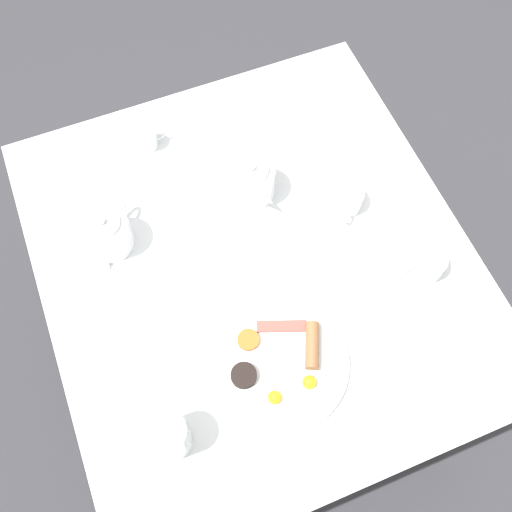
# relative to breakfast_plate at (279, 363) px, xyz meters

# --- Properties ---
(ground_plane) EXTENTS (8.00, 8.00, 0.00)m
(ground_plane) POSITION_rel_breakfast_plate_xyz_m (0.05, 0.25, -0.79)
(ground_plane) COLOR #333338
(table) EXTENTS (0.97, 1.08, 0.78)m
(table) POSITION_rel_breakfast_plate_xyz_m (0.05, 0.25, -0.08)
(table) COLOR silver
(table) RESTS_ON ground_plane
(breakfast_plate) EXTENTS (0.30, 0.30, 0.04)m
(breakfast_plate) POSITION_rel_breakfast_plate_xyz_m (0.00, 0.00, 0.00)
(breakfast_plate) COLOR white
(breakfast_plate) RESTS_ON table
(teapot_near) EXTENTS (0.14, 0.16, 0.12)m
(teapot_near) POSITION_rel_breakfast_plate_xyz_m (-0.25, 0.42, 0.04)
(teapot_near) COLOR white
(teapot_near) RESTS_ON table
(teapot_far) EXTENTS (0.11, 0.19, 0.12)m
(teapot_far) POSITION_rel_breakfast_plate_xyz_m (0.11, 0.43, 0.04)
(teapot_far) COLOR white
(teapot_far) RESTS_ON table
(teacup_with_saucer_left) EXTENTS (0.14, 0.14, 0.06)m
(teacup_with_saucer_left) POSITION_rel_breakfast_plate_xyz_m (0.30, 0.30, 0.02)
(teacup_with_saucer_left) COLOR white
(teacup_with_saucer_left) RESTS_ON table
(teacup_with_saucer_right) EXTENTS (0.14, 0.14, 0.06)m
(teacup_with_saucer_right) POSITION_rel_breakfast_plate_xyz_m (0.39, 0.08, 0.02)
(teacup_with_saucer_right) COLOR white
(teacup_with_saucer_right) RESTS_ON table
(water_glass_tall) EXTENTS (0.08, 0.08, 0.12)m
(water_glass_tall) POSITION_rel_breakfast_plate_xyz_m (-0.26, -0.07, 0.05)
(water_glass_tall) COLOR white
(water_glass_tall) RESTS_ON table
(creamer_jug) EXTENTS (0.08, 0.05, 0.06)m
(creamer_jug) POSITION_rel_breakfast_plate_xyz_m (-0.09, 0.65, 0.02)
(creamer_jug) COLOR white
(creamer_jug) RESTS_ON table
(napkin_folded) EXTENTS (0.18, 0.19, 0.01)m
(napkin_folded) POSITION_rel_breakfast_plate_xyz_m (0.25, -0.14, -0.01)
(napkin_folded) COLOR white
(napkin_folded) RESTS_ON table
(fork_by_plate) EXTENTS (0.17, 0.05, 0.00)m
(fork_by_plate) POSITION_rel_breakfast_plate_xyz_m (0.42, 0.67, -0.01)
(fork_by_plate) COLOR silver
(fork_by_plate) RESTS_ON table
(knife_by_plate) EXTENTS (0.09, 0.19, 0.00)m
(knife_by_plate) POSITION_rel_breakfast_plate_xyz_m (-0.27, 0.11, -0.01)
(knife_by_plate) COLOR silver
(knife_by_plate) RESTS_ON table
(spoon_for_tea) EXTENTS (0.14, 0.03, 0.00)m
(spoon_for_tea) POSITION_rel_breakfast_plate_xyz_m (0.08, 0.67, -0.01)
(spoon_for_tea) COLOR silver
(spoon_for_tea) RESTS_ON table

